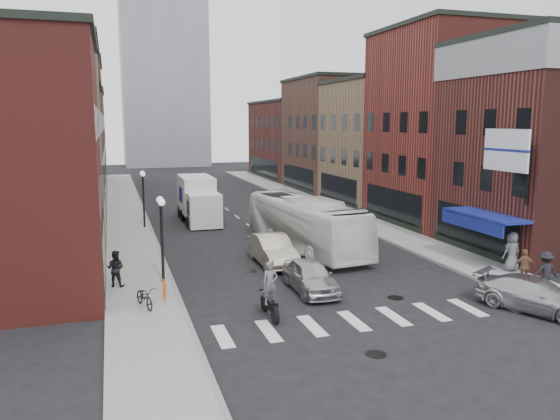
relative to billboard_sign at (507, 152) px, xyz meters
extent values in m
plane|color=black|center=(-8.59, -0.50, -6.13)|extent=(160.00, 160.00, 0.00)
cube|color=gray|center=(-17.09, 21.50, -6.06)|extent=(3.00, 74.00, 0.15)
cube|color=gray|center=(-0.09, 21.50, -6.06)|extent=(3.00, 74.00, 0.15)
cube|color=gray|center=(-15.59, 21.50, -6.13)|extent=(0.20, 74.00, 0.16)
cube|color=gray|center=(-1.59, 21.50, -6.13)|extent=(0.20, 74.00, 0.16)
cube|color=silver|center=(-8.59, -3.50, -6.13)|extent=(12.00, 2.20, 0.01)
cube|color=black|center=(-18.61, 4.00, -4.53)|extent=(0.08, 7.20, 2.20)
cube|color=#967353|center=(-23.59, 13.50, -0.13)|extent=(10.00, 10.00, 12.00)
cube|color=black|center=(-18.61, 13.50, -4.53)|extent=(0.08, 8.00, 2.20)
cube|color=black|center=(-23.59, 13.50, 6.02)|extent=(10.30, 10.20, 0.30)
cube|color=#471D19|center=(-23.59, 23.50, -1.13)|extent=(10.00, 10.00, 10.00)
cube|color=black|center=(-18.61, 23.50, -4.53)|extent=(0.08, 8.00, 2.20)
cube|color=black|center=(-23.59, 23.50, 4.02)|extent=(10.30, 10.20, 0.30)
cube|color=brown|center=(-23.59, 34.50, 0.37)|extent=(10.00, 12.00, 13.00)
cube|color=black|center=(-18.61, 34.50, -4.53)|extent=(0.08, 9.60, 2.20)
cube|color=black|center=(-23.59, 34.50, 7.02)|extent=(10.30, 12.20, 0.30)
cube|color=maroon|center=(-23.59, 48.50, -0.63)|extent=(10.00, 16.00, 11.00)
cube|color=black|center=(-18.61, 48.50, -4.53)|extent=(0.08, 12.80, 2.20)
cube|color=black|center=(-23.59, 48.50, 5.02)|extent=(10.30, 16.20, 0.30)
cube|color=#471D19|center=(6.41, 4.00, -0.13)|extent=(10.00, 9.00, 12.00)
cube|color=black|center=(1.43, 4.00, -4.53)|extent=(0.08, 7.20, 2.20)
cube|color=black|center=(6.41, 4.00, 6.02)|extent=(10.30, 9.20, 0.30)
cube|color=maroon|center=(6.41, 13.50, 0.87)|extent=(10.00, 10.00, 14.00)
cube|color=black|center=(1.43, 13.50, -4.53)|extent=(0.08, 8.00, 2.20)
cube|color=black|center=(6.41, 13.50, 8.02)|extent=(10.30, 10.20, 0.30)
cube|color=#967353|center=(6.41, 23.50, -0.63)|extent=(10.00, 10.00, 11.00)
cube|color=black|center=(1.43, 23.50, -4.53)|extent=(0.08, 8.00, 2.20)
cube|color=black|center=(6.41, 23.50, 5.02)|extent=(10.30, 10.20, 0.30)
cube|color=brown|center=(6.41, 34.50, -0.13)|extent=(10.00, 12.00, 12.00)
cube|color=black|center=(1.43, 34.50, -4.53)|extent=(0.08, 9.60, 2.20)
cube|color=black|center=(6.41, 34.50, 6.02)|extent=(10.30, 12.20, 0.30)
cube|color=#471D19|center=(6.41, 48.50, -1.13)|extent=(10.00, 16.00, 10.00)
cube|color=black|center=(1.43, 48.50, -4.53)|extent=(0.08, 12.80, 2.20)
cube|color=black|center=(6.41, 48.50, 4.02)|extent=(10.30, 16.20, 0.30)
cube|color=navy|center=(0.51, 2.00, -3.43)|extent=(1.80, 5.00, 0.15)
cube|color=navy|center=(-0.34, 2.00, -3.78)|extent=(0.10, 5.00, 0.70)
cylinder|color=black|center=(1.31, 0.00, -1.13)|extent=(0.12, 0.12, 3.00)
cylinder|color=black|center=(0.61, 0.00, 0.07)|extent=(1.40, 0.08, 0.08)
cube|color=silver|center=(-0.09, 0.00, 0.07)|extent=(0.12, 3.00, 2.00)
cube|color=#9399A0|center=(-8.59, 77.50, 18.87)|extent=(14.00, 14.00, 50.00)
cylinder|color=black|center=(-15.99, 3.50, -4.13)|extent=(0.14, 0.14, 4.00)
cylinder|color=black|center=(-15.99, 3.50, -2.13)|extent=(0.06, 0.90, 0.06)
sphere|color=white|center=(-15.99, 3.05, -2.18)|extent=(0.32, 0.32, 0.32)
sphere|color=white|center=(-15.99, 3.95, -2.18)|extent=(0.32, 0.32, 0.32)
cylinder|color=black|center=(-15.99, 17.50, -4.13)|extent=(0.14, 0.14, 4.00)
cylinder|color=black|center=(-15.99, 17.50, -2.13)|extent=(0.06, 0.90, 0.06)
sphere|color=white|center=(-15.99, 17.05, -2.18)|extent=(0.32, 0.32, 0.32)
sphere|color=white|center=(-15.99, 17.95, -2.18)|extent=(0.32, 0.32, 0.32)
cylinder|color=#D8590C|center=(-16.19, 0.50, -5.58)|extent=(0.08, 0.08, 0.80)
cylinder|color=#D8590C|center=(-16.19, 1.10, -5.58)|extent=(0.08, 0.08, 0.80)
cube|color=white|center=(-11.85, 16.76, -4.85)|extent=(2.29, 2.48, 2.37)
cube|color=black|center=(-11.85, 16.76, -4.61)|extent=(2.32, 1.34, 1.04)
cube|color=white|center=(-11.85, 20.36, -4.14)|extent=(2.40, 4.95, 2.75)
cube|color=navy|center=(-11.85, 20.36, -4.14)|extent=(2.42, 1.91, 1.14)
cube|color=black|center=(-11.85, 20.17, -5.71)|extent=(2.13, 6.18, 0.33)
cylinder|color=black|center=(-12.94, 16.94, -5.71)|extent=(0.27, 0.85, 0.85)
cylinder|color=black|center=(-10.75, 16.94, -5.71)|extent=(0.27, 0.85, 0.85)
cylinder|color=black|center=(-12.94, 20.17, -5.71)|extent=(0.27, 0.85, 0.85)
cylinder|color=black|center=(-10.75, 20.17, -5.71)|extent=(0.27, 0.85, 0.85)
cylinder|color=black|center=(-12.94, 22.07, -5.71)|extent=(0.27, 0.85, 0.85)
cylinder|color=black|center=(-10.75, 22.07, -5.71)|extent=(0.27, 0.85, 0.85)
cylinder|color=black|center=(-12.45, -1.37, -5.80)|extent=(0.14, 0.67, 0.67)
cylinder|color=black|center=(-12.45, -2.89, -5.80)|extent=(0.14, 0.67, 0.67)
cube|color=black|center=(-12.45, -2.13, -5.57)|extent=(0.35, 1.24, 0.36)
cube|color=black|center=(-12.45, -1.57, -5.17)|extent=(0.56, 0.11, 0.06)
imported|color=#5A5E62|center=(-12.45, -2.23, -4.73)|extent=(0.64, 0.45, 1.68)
imported|color=white|center=(-7.24, 8.21, -4.56)|extent=(4.12, 11.56, 3.15)
imported|color=#B9B8BE|center=(-9.79, 0.44, -5.42)|extent=(1.75, 4.23, 1.43)
imported|color=beige|center=(-10.05, 5.50, -5.35)|extent=(1.67, 4.77, 1.57)
imported|color=#B8B8BD|center=(-2.09, -4.66, -5.46)|extent=(3.75, 5.00, 1.35)
imported|color=black|center=(-17.04, 0.05, -5.55)|extent=(1.04, 1.75, 0.87)
imported|color=black|center=(-18.11, 3.35, -5.15)|extent=(0.93, 0.75, 1.67)
imported|color=black|center=(-0.03, -2.96, -5.10)|extent=(1.23, 0.77, 1.77)
imported|color=brown|center=(-0.22, -1.91, -5.16)|extent=(1.07, 0.79, 1.65)
imported|color=#5C5E64|center=(0.85, 0.20, -4.99)|extent=(0.99, 0.67, 1.98)
camera|label=1|loc=(-18.11, -21.67, 1.40)|focal=35.00mm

